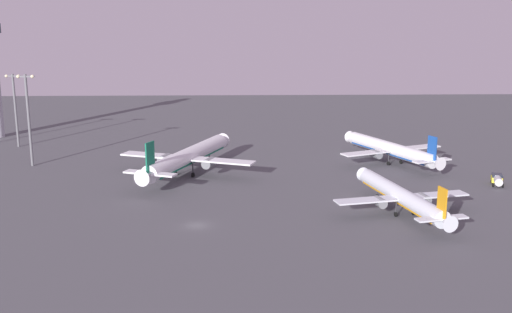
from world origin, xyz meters
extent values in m
plane|color=#4C4C51|center=(0.00, 0.00, 0.00)|extent=(416.00, 416.00, 0.00)
cylinder|color=silver|center=(39.62, 6.51, 3.53)|extent=(9.83, 30.96, 3.27)
cone|color=silver|center=(36.08, 22.65, 3.53)|extent=(3.48, 2.68, 3.11)
cone|color=silver|center=(43.19, -9.80, 3.53)|extent=(3.39, 2.98, 2.94)
cube|color=silver|center=(39.80, 5.67, 3.36)|extent=(27.64, 9.26, 0.30)
cube|color=silver|center=(42.84, -8.20, 3.70)|extent=(9.69, 4.04, 0.30)
cube|color=orange|center=(42.79, -7.95, 6.33)|extent=(0.84, 2.75, 5.59)
cylinder|color=slate|center=(35.18, 4.65, 2.75)|extent=(2.51, 3.43, 1.89)
cylinder|color=slate|center=(44.43, 6.68, 2.75)|extent=(2.51, 3.43, 1.89)
cube|color=orange|center=(39.62, 6.51, 2.63)|extent=(8.98, 28.47, 0.31)
cylinder|color=#333338|center=(37.50, 16.19, 2.00)|extent=(0.24, 0.24, 3.06)
cylinder|color=black|center=(37.50, 16.19, 0.47)|extent=(0.54, 1.00, 0.95)
cylinder|color=#333338|center=(38.23, 4.00, 2.00)|extent=(0.24, 0.24, 3.06)
cylinder|color=black|center=(38.23, 4.00, 0.47)|extent=(0.54, 1.00, 0.95)
cylinder|color=#333338|center=(41.93, 4.81, 2.00)|extent=(0.24, 0.24, 3.06)
cylinder|color=black|center=(41.93, 4.81, 0.47)|extent=(0.54, 1.00, 0.95)
cylinder|color=white|center=(-4.59, 39.15, 4.49)|extent=(18.20, 38.24, 4.16)
cone|color=white|center=(3.05, 58.74, 4.49)|extent=(4.64, 3.89, 3.95)
cone|color=white|center=(-12.32, 19.36, 4.49)|extent=(4.60, 4.22, 3.75)
cube|color=white|center=(-4.99, 38.13, 4.27)|extent=(34.24, 16.82, 0.38)
cube|color=white|center=(-11.56, 21.30, 4.71)|extent=(12.18, 6.83, 0.38)
cube|color=#146B4C|center=(-11.44, 21.60, 8.05)|extent=(1.58, 3.38, 7.12)
cylinder|color=slate|center=(-10.60, 40.32, 3.50)|extent=(3.68, 4.55, 2.41)
cylinder|color=slate|center=(0.62, 35.94, 3.50)|extent=(3.68, 4.55, 2.41)
cube|color=#146B4C|center=(-4.59, 39.15, 3.35)|extent=(16.67, 35.15, 0.39)
cylinder|color=#333338|center=(-0.01, 50.91, 2.55)|extent=(0.31, 0.31, 3.89)
cylinder|color=black|center=(-0.01, 50.91, 0.60)|extent=(0.85, 1.28, 1.20)
cylinder|color=#333338|center=(-7.83, 37.48, 2.55)|extent=(0.31, 0.31, 3.89)
cylinder|color=black|center=(-7.83, 37.48, 0.60)|extent=(0.85, 1.28, 1.20)
cylinder|color=#333338|center=(-3.35, 35.73, 2.55)|extent=(0.31, 0.31, 3.89)
cylinder|color=black|center=(-3.35, 35.73, 0.60)|extent=(0.85, 1.28, 1.20)
cylinder|color=white|center=(48.55, 49.58, 3.88)|extent=(16.65, 32.78, 3.60)
cone|color=white|center=(41.44, 66.32, 3.88)|extent=(4.03, 3.43, 3.42)
cone|color=white|center=(55.74, 32.68, 3.88)|extent=(4.02, 3.71, 3.24)
cube|color=white|center=(48.92, 48.71, 3.69)|extent=(29.37, 15.34, 0.33)
cube|color=white|center=(55.03, 34.33, 4.07)|extent=(10.47, 6.17, 0.33)
cube|color=#19479E|center=(54.92, 34.60, 6.96)|extent=(1.45, 2.90, 6.15)
cylinder|color=slate|center=(44.13, 46.68, 3.03)|extent=(3.25, 3.95, 2.08)
cylinder|color=slate|center=(53.71, 50.75, 3.03)|extent=(3.25, 3.95, 2.08)
cube|color=#19479E|center=(48.55, 49.58, 2.89)|extent=(15.25, 30.13, 0.34)
cylinder|color=#333338|center=(44.28, 59.62, 2.20)|extent=(0.27, 0.27, 3.36)
cylinder|color=black|center=(44.28, 59.62, 0.52)|extent=(0.76, 1.11, 1.04)
cylinder|color=#333338|center=(47.56, 46.59, 2.20)|extent=(0.27, 0.27, 3.36)
cylinder|color=black|center=(47.56, 46.59, 0.52)|extent=(0.76, 1.11, 1.04)
cylinder|color=#333338|center=(51.39, 48.22, 2.20)|extent=(0.27, 0.27, 3.36)
cylinder|color=black|center=(51.39, 48.22, 0.52)|extent=(0.76, 1.11, 1.04)
cube|color=yellow|center=(68.32, 27.51, 1.05)|extent=(3.22, 3.60, 1.20)
cube|color=#1E232D|center=(68.32, 27.51, 2.00)|extent=(2.93, 3.20, 0.70)
cylinder|color=silver|center=(67.47, 24.95, 1.44)|extent=(3.03, 4.55, 1.80)
cylinder|color=black|center=(67.45, 28.24, 0.45)|extent=(0.57, 0.95, 0.90)
cylinder|color=black|center=(69.44, 27.58, 0.45)|extent=(0.57, 0.95, 0.90)
cylinder|color=black|center=(66.24, 24.59, 0.45)|extent=(0.57, 0.95, 0.90)
cylinder|color=black|center=(68.24, 23.93, 0.45)|extent=(0.57, 0.95, 0.90)
cylinder|color=slate|center=(-59.30, 74.64, 11.05)|extent=(0.70, 0.70, 22.10)
cube|color=slate|center=(-59.30, 74.64, 21.50)|extent=(4.80, 0.40, 0.40)
sphere|color=#F9EAB2|center=(-61.10, 74.64, 21.50)|extent=(0.90, 0.90, 0.90)
sphere|color=#F9EAB2|center=(-57.50, 74.64, 21.50)|extent=(0.90, 0.90, 0.90)
cylinder|color=slate|center=(-46.58, 49.12, 12.04)|extent=(0.70, 0.70, 24.08)
cube|color=slate|center=(-46.58, 49.12, 23.48)|extent=(4.80, 0.40, 0.40)
sphere|color=#F9EAB2|center=(-48.38, 49.12, 23.48)|extent=(0.90, 0.90, 0.90)
sphere|color=#F9EAB2|center=(-44.78, 49.12, 23.48)|extent=(0.90, 0.90, 0.90)
camera|label=1|loc=(7.61, -104.40, 36.37)|focal=41.45mm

